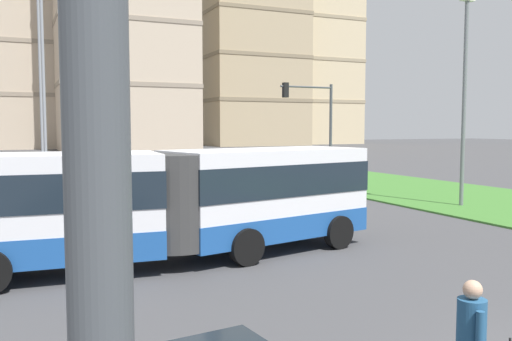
% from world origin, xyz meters
% --- Properties ---
extents(articulated_bus, '(11.99, 3.80, 3.00)m').
position_xyz_m(articulated_bus, '(-3.73, 9.92, 1.65)').
color(articulated_bus, white).
rests_on(articulated_bus, ground).
extents(car_maroon_sedan, '(4.56, 2.38, 1.58)m').
position_xyz_m(car_maroon_sedan, '(-6.04, 18.35, 0.75)').
color(car_maroon_sedan, maroon).
rests_on(car_maroon_sedan, ground).
extents(pedestrian_crossing, '(0.36, 0.54, 1.74)m').
position_xyz_m(pedestrian_crossing, '(-2.53, 0.61, 1.00)').
color(pedestrian_crossing, '#4C4238').
rests_on(pedestrian_crossing, ground).
extents(traffic_light_far_right, '(3.26, 0.28, 6.05)m').
position_xyz_m(traffic_light_far_right, '(7.58, 22.00, 4.12)').
color(traffic_light_far_right, '#474C51').
rests_on(traffic_light_far_right, ground).
extents(streetlight_median, '(0.70, 0.28, 9.46)m').
position_xyz_m(streetlight_median, '(10.90, 14.37, 5.18)').
color(streetlight_median, slate).
rests_on(streetlight_median, ground).
extents(apartment_tower_westcentre, '(21.38, 15.32, 43.24)m').
position_xyz_m(apartment_tower_westcentre, '(-7.93, 99.32, 21.64)').
color(apartment_tower_westcentre, '#C6B299').
rests_on(apartment_tower_westcentre, ground).
extents(apartment_tower_eastcentre, '(19.83, 17.03, 43.00)m').
position_xyz_m(apartment_tower_eastcentre, '(36.76, 98.83, 21.52)').
color(apartment_tower_eastcentre, tan).
rests_on(apartment_tower_eastcentre, ground).
extents(apartment_tower_east, '(21.51, 20.17, 35.63)m').
position_xyz_m(apartment_tower_east, '(52.10, 105.55, 17.83)').
color(apartment_tower_east, beige).
rests_on(apartment_tower_east, ground).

